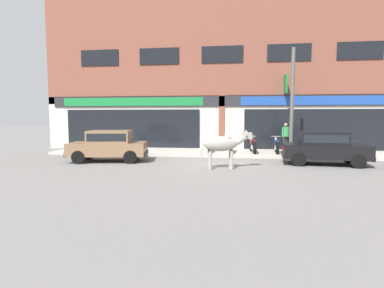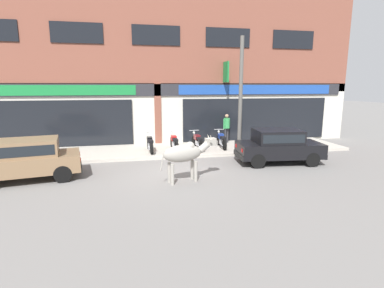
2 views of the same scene
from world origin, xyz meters
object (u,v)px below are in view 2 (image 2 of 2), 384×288
object	(u,v)px
motorcycle_2	(198,141)
pedestrian	(227,125)
utility_pole	(241,96)
motorcycle_0	(150,144)
car_1	(28,158)
car_0	(278,145)
cow	(185,154)
motorcycle_3	(221,140)
motorcycle_1	(174,142)

from	to	relation	value
motorcycle_2	pedestrian	xyz separation A→B (m)	(1.93, 1.29, 0.60)
utility_pole	motorcycle_0	bearing A→B (deg)	167.80
car_1	motorcycle_2	world-z (taller)	car_1
car_1	car_0	bearing A→B (deg)	2.36
cow	motorcycle_3	xyz separation A→B (m)	(2.76, 4.70, -0.48)
motorcycle_0	motorcycle_1	distance (m)	1.21
motorcycle_1	motorcycle_3	size ratio (longest dim) A/B	1.00
car_1	utility_pole	bearing A→B (deg)	14.78
motorcycle_1	motorcycle_3	distance (m)	2.47
car_1	motorcycle_0	distance (m)	5.50
motorcycle_0	motorcycle_3	xyz separation A→B (m)	(3.68, 0.20, 0.00)
motorcycle_2	motorcycle_3	distance (m)	1.27
motorcycle_0	utility_pole	distance (m)	4.89
car_0	utility_pole	distance (m)	2.95
car_0	motorcycle_0	world-z (taller)	car_0
car_0	motorcycle_3	bearing A→B (deg)	118.08
cow	motorcycle_3	bearing A→B (deg)	59.59
car_1	motorcycle_2	xyz separation A→B (m)	(6.86, 3.32, -0.29)
motorcycle_0	pedestrian	xyz separation A→B (m)	(4.33, 1.41, 0.60)
cow	motorcycle_1	size ratio (longest dim) A/B	1.17
cow	utility_pole	distance (m)	5.19
car_0	utility_pole	world-z (taller)	utility_pole
pedestrian	motorcycle_2	bearing A→B (deg)	-146.16
motorcycle_0	motorcycle_1	size ratio (longest dim) A/B	1.00
motorcycle_3	car_1	bearing A→B (deg)	-157.30
motorcycle_0	pedestrian	bearing A→B (deg)	18.07
motorcycle_3	pedestrian	bearing A→B (deg)	61.55
car_1	motorcycle_0	world-z (taller)	car_1
car_1	motorcycle_3	size ratio (longest dim) A/B	2.09
car_0	utility_pole	xyz separation A→B (m)	(-1.06, 1.89, 2.00)
cow	pedestrian	xyz separation A→B (m)	(3.41, 5.91, 0.11)
utility_pole	car_1	bearing A→B (deg)	-165.22
car_1	utility_pole	xyz separation A→B (m)	(8.67, 2.29, 2.00)
motorcycle_3	pedestrian	size ratio (longest dim) A/B	1.13
pedestrian	utility_pole	size ratio (longest dim) A/B	0.30
cow	motorcycle_1	world-z (taller)	cow
car_1	pedestrian	distance (m)	9.93
motorcycle_1	motorcycle_2	world-z (taller)	same
motorcycle_0	motorcycle_3	world-z (taller)	same
cow	motorcycle_0	bearing A→B (deg)	101.56
motorcycle_3	cow	bearing A→B (deg)	-120.41
motorcycle_0	motorcycle_3	size ratio (longest dim) A/B	1.00
car_0	motorcycle_1	world-z (taller)	car_0
car_0	motorcycle_2	bearing A→B (deg)	134.52
motorcycle_0	pedestrian	size ratio (longest dim) A/B	1.13
car_1	pedestrian	world-z (taller)	pedestrian
motorcycle_0	motorcycle_2	size ratio (longest dim) A/B	1.00
motorcycle_0	cow	bearing A→B (deg)	-78.44
cow	motorcycle_1	xyz separation A→B (m)	(0.29, 4.62, -0.48)
motorcycle_3	pedestrian	distance (m)	1.50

